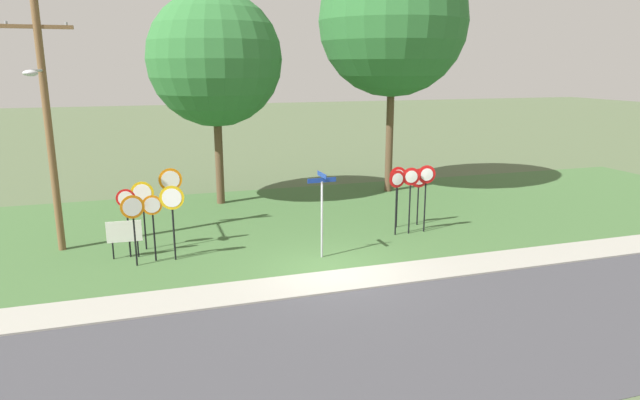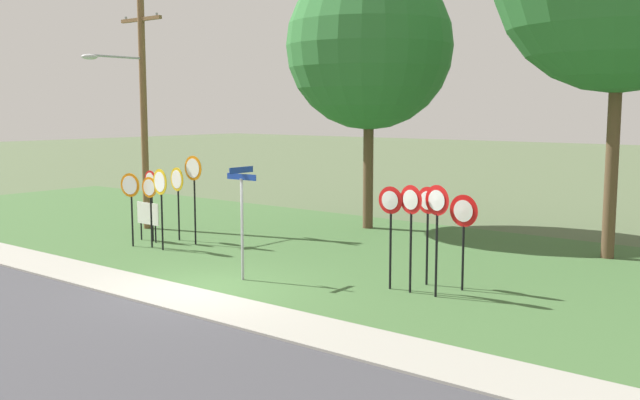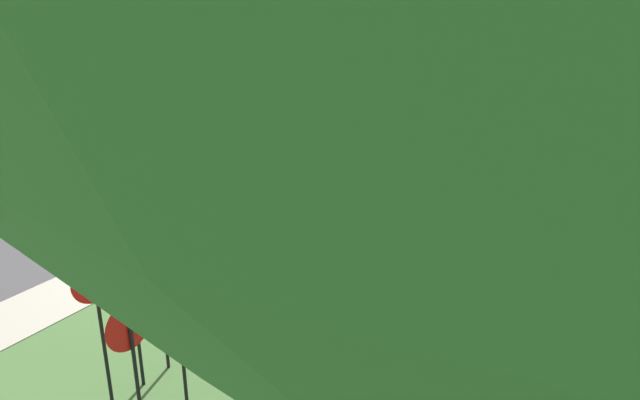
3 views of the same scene
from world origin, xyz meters
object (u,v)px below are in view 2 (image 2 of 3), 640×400
yield_sign_near_left (427,213)px  yield_sign_far_right (411,213)px  stop_sign_far_right (177,187)px  stop_sign_center_tall (150,197)px  stop_sign_far_center (131,193)px  yield_sign_center (463,220)px  oak_tree_left (369,46)px  stop_sign_far_left (151,191)px  yield_sign_near_right (390,214)px  utility_pole (139,101)px  yield_sign_far_left (437,214)px  notice_board (148,216)px  stop_sign_near_right (160,191)px  street_name_post (242,213)px  stop_sign_near_left (194,180)px

yield_sign_near_left → yield_sign_far_right: yield_sign_far_right is taller
stop_sign_far_right → yield_sign_near_left: yield_sign_near_left is taller
stop_sign_center_tall → stop_sign_far_center: bearing=-157.5°
yield_sign_center → oak_tree_left: oak_tree_left is taller
yield_sign_center → oak_tree_left: size_ratio=0.24×
stop_sign_far_left → yield_sign_near_right: yield_sign_near_right is taller
yield_sign_near_right → yield_sign_far_right: (0.55, -0.00, 0.06)m
stop_sign_far_right → yield_sign_far_right: bearing=3.4°
stop_sign_far_center → yield_sign_far_right: (9.71, 0.51, 0.21)m
yield_sign_center → utility_pole: utility_pole is taller
stop_sign_center_tall → yield_sign_far_right: (9.13, 0.24, 0.31)m
yield_sign_far_left → yield_sign_far_right: 0.66m
utility_pole → stop_sign_center_tall: bearing=-33.7°
stop_sign_far_center → stop_sign_far_right: 1.62m
stop_sign_far_left → yield_sign_near_left: size_ratio=0.96×
utility_pole → notice_board: bearing=-33.7°
stop_sign_far_left → utility_pole: utility_pole is taller
stop_sign_far_center → notice_board: 1.26m
yield_sign_near_right → oak_tree_left: oak_tree_left is taller
oak_tree_left → yield_sign_center: bearing=-41.1°
stop_sign_far_left → yield_sign_near_right: 9.37m
stop_sign_near_right → street_name_post: street_name_post is taller
yield_sign_near_right → street_name_post: bearing=-158.3°
stop_sign_near_right → notice_board: 1.93m
yield_sign_far_right → street_name_post: 4.20m
stop_sign_far_right → yield_sign_far_left: bearing=4.1°
stop_sign_far_left → stop_sign_far_right: size_ratio=0.97×
stop_sign_center_tall → yield_sign_near_right: bearing=-1.5°
yield_sign_center → street_name_post: (-4.77, -2.45, 0.01)m
stop_sign_far_right → stop_sign_center_tall: stop_sign_far_right is taller
stop_sign_far_center → street_name_post: size_ratio=0.81×
stop_sign_near_right → yield_sign_near_right: bearing=11.9°
stop_sign_far_center → yield_sign_near_right: yield_sign_near_right is taller
notice_board → stop_sign_far_center: bearing=-66.9°
stop_sign_far_left → street_name_post: (5.99, -1.92, 0.06)m
stop_sign_near_left → yield_sign_center: stop_sign_near_left is taller
stop_sign_far_right → notice_board: bearing=-122.6°
stop_sign_far_center → yield_sign_near_left: bearing=-2.8°
stop_sign_near_left → stop_sign_near_right: (-0.04, -1.27, -0.25)m
yield_sign_near_left → yield_sign_far_right: 0.90m
yield_sign_near_right → yield_sign_far_right: size_ratio=0.97×
street_name_post → oak_tree_left: oak_tree_left is taller
stop_sign_far_right → stop_sign_near_right: bearing=-47.5°
stop_sign_near_left → stop_sign_far_center: 1.96m
notice_board → yield_sign_near_left: bearing=5.3°
stop_sign_far_right → yield_sign_center: 10.25m
yield_sign_center → utility_pole: 13.31m
yield_sign_near_right → yield_sign_center: (1.40, 0.95, -0.12)m
street_name_post → oak_tree_left: bearing=102.8°
yield_sign_far_left → yield_sign_center: bearing=89.3°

